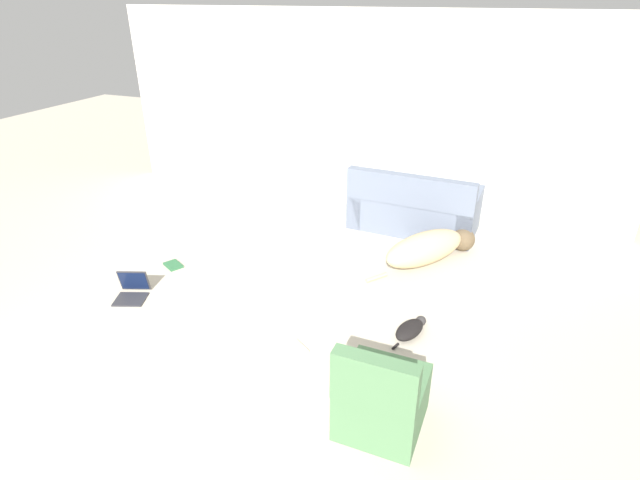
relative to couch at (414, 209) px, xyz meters
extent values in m
plane|color=#BCB29E|center=(-1.02, -3.77, -0.29)|extent=(20.00, 20.00, 0.00)
cube|color=beige|center=(-1.02, 0.64, 1.07)|extent=(7.51, 0.06, 2.70)
cube|color=slate|center=(0.00, 0.04, -0.06)|extent=(1.68, 0.91, 0.46)
cube|color=slate|center=(-0.02, -0.31, 0.37)|extent=(1.64, 0.23, 0.39)
cube|color=slate|center=(0.72, -0.01, 0.01)|extent=(0.25, 0.83, 0.60)
cube|color=slate|center=(-0.72, 0.08, 0.01)|extent=(0.25, 0.83, 0.60)
ellipsoid|color=tan|center=(0.33, -0.91, -0.09)|extent=(0.97, 1.12, 0.39)
sphere|color=brown|center=(0.71, -0.40, -0.14)|extent=(0.40, 0.40, 0.29)
cylinder|color=tan|center=(-0.09, -1.48, -0.26)|extent=(0.20, 0.25, 0.04)
ellipsoid|color=black|center=(0.47, -2.35, -0.22)|extent=(0.30, 0.41, 0.13)
sphere|color=#2D2B2B|center=(0.54, -2.15, -0.24)|extent=(0.12, 0.12, 0.10)
cylinder|color=black|center=(0.40, -2.57, -0.28)|extent=(0.05, 0.10, 0.02)
cube|color=#2D2D33|center=(-2.36, -2.82, -0.28)|extent=(0.38, 0.35, 0.02)
cube|color=#2D2D33|center=(-2.41, -2.67, -0.15)|extent=(0.32, 0.18, 0.25)
cube|color=#0F1938|center=(-2.41, -2.68, -0.15)|extent=(0.29, 0.16, 0.23)
cube|color=#2D663D|center=(-2.38, -2.06, -0.28)|extent=(0.28, 0.25, 0.02)
cube|color=beige|center=(-0.43, -2.92, -0.28)|extent=(0.25, 0.23, 0.02)
cube|color=#4C754C|center=(0.50, -3.46, -0.08)|extent=(0.60, 0.63, 0.41)
cube|color=#4C754C|center=(0.50, -3.72, 0.32)|extent=(0.59, 0.13, 0.38)
camera|label=1|loc=(1.08, -6.17, 2.60)|focal=28.00mm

